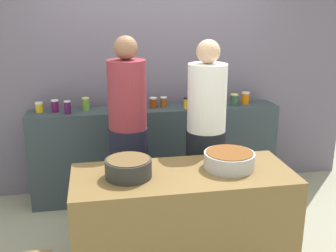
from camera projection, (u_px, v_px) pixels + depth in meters
The scene contains 20 objects.
ground at pixel (175, 249), 3.63m from camera, with size 12.00×12.00×0.00m, color #9A9883.
storefront_wall at pixel (150, 60), 4.56m from camera, with size 4.80×0.12×3.00m, color slate.
display_shelf at pixel (156, 153), 4.52m from camera, with size 2.70×0.36×1.03m, color #323F45.
prep_table at pixel (183, 223), 3.22m from camera, with size 1.70×0.70×0.87m, color brown.
preserve_jar_0 at pixel (39, 107), 4.19m from camera, with size 0.08×0.08×0.11m.
preserve_jar_1 at pixel (55, 106), 4.20m from camera, with size 0.08×0.08×0.13m.
preserve_jar_2 at pixel (68, 107), 4.13m from camera, with size 0.07×0.07×0.13m.
preserve_jar_3 at pixel (86, 104), 4.27m from camera, with size 0.08×0.08×0.13m.
preserve_jar_4 at pixel (122, 104), 4.32m from camera, with size 0.08×0.08×0.10m.
preserve_jar_5 at pixel (153, 103), 4.36m from camera, with size 0.08×0.08×0.11m.
preserve_jar_6 at pixel (164, 102), 4.41m from camera, with size 0.08×0.08×0.11m.
preserve_jar_7 at pixel (188, 103), 4.35m from camera, with size 0.09×0.09×0.12m.
preserve_jar_8 at pixel (199, 99), 4.49m from camera, with size 0.07×0.07×0.13m.
preserve_jar_9 at pixel (216, 99), 4.51m from camera, with size 0.08×0.08×0.12m.
preserve_jar_10 at pixel (234, 100), 4.45m from camera, with size 0.08×0.08×0.13m.
preserve_jar_11 at pixel (245, 98), 4.55m from camera, with size 0.09×0.09×0.13m.
cooking_pot_left at pixel (128, 168), 3.00m from camera, with size 0.35×0.35×0.14m.
cooking_pot_center at pixel (229, 160), 3.17m from camera, with size 0.40×0.40×0.13m.
cook_with_tongs at pixel (129, 146), 3.76m from camera, with size 0.36×0.36×1.85m.
cook_in_cap at pixel (206, 148), 3.76m from camera, with size 0.37×0.37×1.82m.
Camera 1 is at (-0.63, -3.09, 2.10)m, focal length 43.30 mm.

